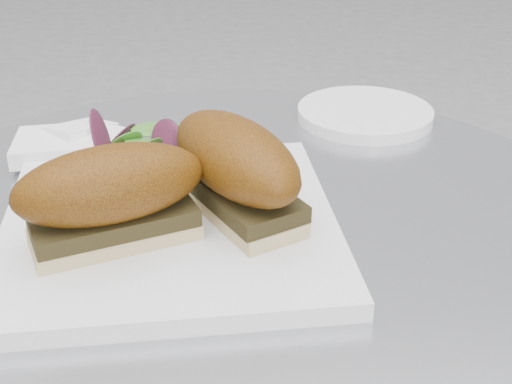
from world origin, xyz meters
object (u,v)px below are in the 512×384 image
(plate, at_px, (170,226))
(saucer, at_px, (365,114))
(sandwich_right, at_px, (235,166))
(sandwich_left, at_px, (111,194))

(plate, relative_size, saucer, 1.76)
(plate, bearing_deg, sandwich_right, 8.69)
(plate, xyz_separation_m, sandwich_left, (-0.04, -0.03, 0.05))
(sandwich_left, height_order, sandwich_right, same)
(sandwich_right, relative_size, saucer, 1.13)
(sandwich_left, relative_size, sandwich_right, 0.92)
(sandwich_right, distance_m, saucer, 0.29)
(plate, distance_m, sandwich_left, 0.07)
(sandwich_left, bearing_deg, plate, 20.07)
(plate, height_order, sandwich_left, sandwich_left)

